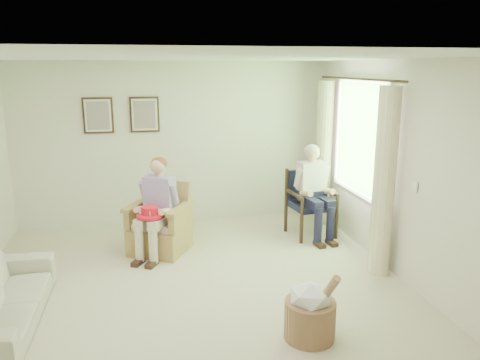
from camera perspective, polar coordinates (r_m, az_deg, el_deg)
The scene contains 16 objects.
floor at distance 5.41m, azimuth -5.51°, elevation -14.05°, with size 5.50×5.50×0.00m, color beige.
back_wall at distance 7.63m, azimuth -8.00°, elevation 4.41°, with size 5.00×0.04×2.60m, color silver.
front_wall at distance 2.40m, azimuth 1.24°, elevation -16.68°, with size 5.00×0.04×2.60m, color silver.
right_wall at distance 5.75m, azimuth 19.77°, elevation 0.68°, with size 0.04×5.50×2.60m, color silver.
ceiling at distance 4.79m, azimuth -6.24°, elevation 14.64°, with size 5.00×5.50×0.02m, color white.
window at distance 6.72m, azimuth 14.44°, elevation 5.31°, with size 0.13×2.50×1.63m.
curtain_left at distance 5.88m, azimuth 17.14°, elevation -0.34°, with size 0.34×0.34×2.30m, color beige.
curtain_right at distance 7.62m, azimuth 10.14°, elevation 3.17°, with size 0.34×0.34×2.30m, color beige.
framed_print_left at distance 7.55m, azimuth -16.91°, elevation 7.53°, with size 0.45×0.05×0.55m.
framed_print_right at distance 7.52m, azimuth -11.55°, elevation 7.82°, with size 0.45×0.05×0.55m.
wicker_armchair at distance 6.63m, azimuth -9.77°, elevation -6.02°, with size 0.74×0.73×0.95m.
wood_armchair at distance 7.21m, azimuth 8.44°, elevation -2.41°, with size 0.63×0.59×0.97m.
person_wicker at distance 6.37m, azimuth -9.89°, elevation -2.57°, with size 0.40×0.63×1.31m.
person_dark at distance 6.99m, azimuth 8.97°, elevation -0.64°, with size 0.40×0.63×1.37m.
red_hat at distance 6.23m, azimuth -10.93°, elevation -3.97°, with size 0.35×0.35×0.14m.
hatbox at distance 4.61m, azimuth 8.57°, elevation -15.52°, with size 0.52×0.52×0.71m.
Camera 1 is at (-0.47, -4.77, 2.52)m, focal length 35.00 mm.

